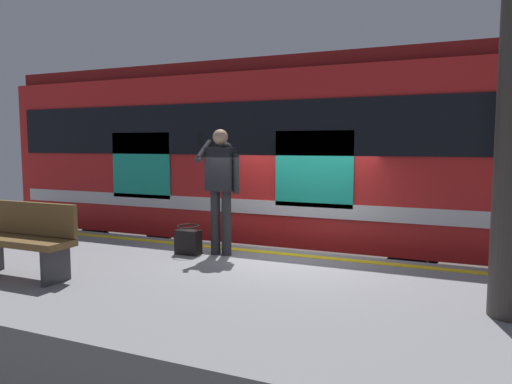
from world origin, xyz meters
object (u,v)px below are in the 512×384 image
(handbag, at_px, (188,241))
(bench, at_px, (24,237))
(train_carriage, at_px, (254,152))
(passenger, at_px, (221,181))

(handbag, relative_size, bench, 0.30)
(train_carriage, height_order, passenger, train_carriage)
(train_carriage, bearing_deg, bench, 79.28)
(train_carriage, relative_size, handbag, 22.77)
(bench, bearing_deg, train_carriage, -100.72)
(train_carriage, xyz_separation_m, bench, (0.91, 4.80, -0.97))
(bench, bearing_deg, handbag, -122.75)
(passenger, relative_size, bench, 1.29)
(handbag, bearing_deg, bench, 57.25)
(train_carriage, height_order, bench, train_carriage)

